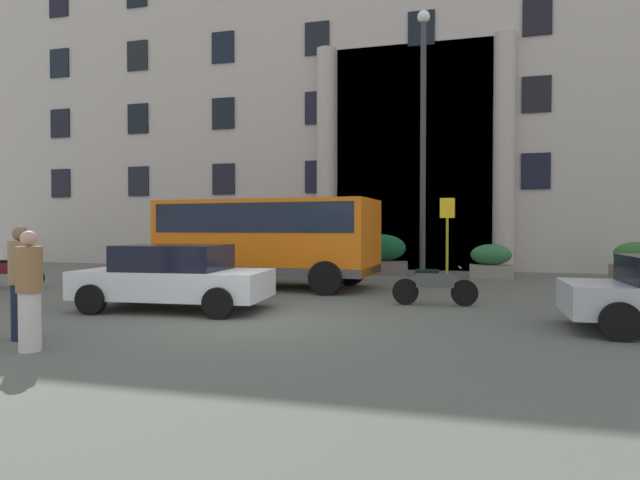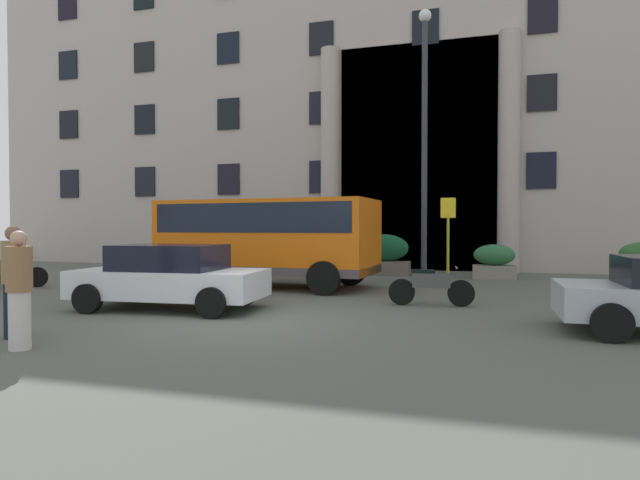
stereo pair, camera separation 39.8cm
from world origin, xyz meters
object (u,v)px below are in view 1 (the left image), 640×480
object	(u,v)px
hedge_planter_entrance_left	(491,262)
scooter_by_planter	(196,278)
hedge_planter_east	(169,251)
hedge_planter_far_west	(381,255)
hedge_planter_entrance_right	(637,262)
hedge_planter_far_east	(280,257)
bus_stop_sign	(447,232)
lamppost_plaza_centre	(423,127)
pedestrian_woman_dark_dress	(21,282)
motorcycle_near_kerb	(9,273)
parked_hatchback_near	(174,277)
pedestrian_child_trailing	(29,290)
motorcycle_far_end	(433,285)
orange_minibus	(267,235)

from	to	relation	value
hedge_planter_entrance_left	scooter_by_planter	bearing A→B (deg)	-137.81
hedge_planter_east	hedge_planter_far_west	xyz separation A→B (m)	(8.97, -0.19, -0.03)
hedge_planter_entrance_right	hedge_planter_far_east	distance (m)	12.51
bus_stop_sign	hedge_planter_east	size ratio (longest dim) A/B	1.54
hedge_planter_east	lamppost_plaza_centre	xyz separation A→B (m)	(10.67, -2.53, 4.22)
scooter_by_planter	pedestrian_woman_dark_dress	distance (m)	5.63
hedge_planter_far_east	motorcycle_near_kerb	world-z (taller)	hedge_planter_far_east
hedge_planter_entrance_right	parked_hatchback_near	xyz separation A→B (m)	(-11.61, -9.45, 0.09)
hedge_planter_entrance_right	motorcycle_near_kerb	xyz separation A→B (m)	(-18.44, -7.07, -0.17)
hedge_planter_east	hedge_planter_far_east	xyz separation A→B (m)	(4.99, -0.15, -0.15)
hedge_planter_far_east	scooter_by_planter	size ratio (longest dim) A/B	0.86
pedestrian_child_trailing	parked_hatchback_near	bearing A→B (deg)	20.62
hedge_planter_east	pedestrian_child_trailing	bearing A→B (deg)	-66.47
hedge_planter_entrance_left	hedge_planter_far_west	world-z (taller)	hedge_planter_far_west
hedge_planter_entrance_right	motorcycle_far_end	size ratio (longest dim) A/B	0.77
hedge_planter_far_west	hedge_planter_far_east	bearing A→B (deg)	179.47
motorcycle_far_end	hedge_planter_entrance_right	bearing A→B (deg)	44.37
hedge_planter_entrance_right	hedge_planter_east	bearing A→B (deg)	179.47
motorcycle_near_kerb	hedge_planter_far_east	bearing A→B (deg)	33.51
hedge_planter_far_east	pedestrian_woman_dark_dress	world-z (taller)	pedestrian_woman_dark_dress
parked_hatchback_near	pedestrian_woman_dark_dress	size ratio (longest dim) A/B	2.31
hedge_planter_far_east	scooter_by_planter	world-z (taller)	hedge_planter_far_east
parked_hatchback_near	orange_minibus	bearing A→B (deg)	80.92
bus_stop_sign	hedge_planter_entrance_right	xyz separation A→B (m)	(6.04, 3.17, -1.02)
motorcycle_near_kerb	hedge_planter_entrance_right	bearing A→B (deg)	4.43
bus_stop_sign	hedge_planter_east	distance (m)	11.97
hedge_planter_entrance_right	bus_stop_sign	bearing A→B (deg)	-152.31
orange_minibus	hedge_planter_far_east	size ratio (longest dim) A/B	3.74
motorcycle_near_kerb	pedestrian_woman_dark_dress	size ratio (longest dim) A/B	1.06
parked_hatchback_near	pedestrian_child_trailing	distance (m)	3.96
hedge_planter_entrance_right	hedge_planter_far_west	size ratio (longest dim) A/B	0.77
scooter_by_planter	pedestrian_woman_dark_dress	bearing A→B (deg)	-94.00
pedestrian_child_trailing	bus_stop_sign	bearing A→B (deg)	-8.10
bus_stop_sign	scooter_by_planter	bearing A→B (deg)	-147.27
bus_stop_sign	hedge_planter_entrance_left	distance (m)	3.44
hedge_planter_far_east	hedge_planter_entrance_left	bearing A→B (deg)	-1.78
scooter_by_planter	lamppost_plaza_centre	world-z (taller)	lamppost_plaza_centre
hedge_planter_east	parked_hatchback_near	distance (m)	11.28
parked_hatchback_near	motorcycle_far_end	distance (m)	5.78
pedestrian_child_trailing	scooter_by_planter	bearing A→B (deg)	26.79
parked_hatchback_near	pedestrian_woman_dark_dress	bearing A→B (deg)	-106.42
hedge_planter_east	scooter_by_planter	distance (m)	9.01
bus_stop_sign	motorcycle_near_kerb	world-z (taller)	bus_stop_sign
bus_stop_sign	hedge_planter_far_west	size ratio (longest dim) A/B	1.39
motorcycle_near_kerb	lamppost_plaza_centre	xyz separation A→B (m)	(11.61, 4.70, 4.53)
motorcycle_far_end	scooter_by_planter	xyz separation A→B (m)	(-6.05, 0.14, 0.00)
pedestrian_child_trailing	motorcycle_far_end	bearing A→B (deg)	-20.98
hedge_planter_entrance_left	parked_hatchback_near	xyz separation A→B (m)	(-6.99, -9.22, 0.14)
hedge_planter_far_east	lamppost_plaza_centre	distance (m)	7.55
pedestrian_child_trailing	motorcycle_near_kerb	bearing A→B (deg)	67.58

